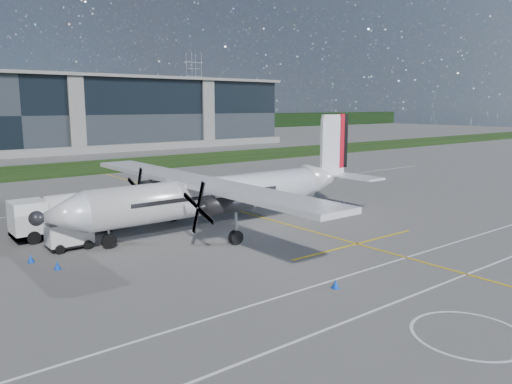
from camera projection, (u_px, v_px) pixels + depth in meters
name	position (u px, v px, depth m)	size (l,w,h in m)	color
ground	(81.00, 175.00, 68.08)	(400.00, 400.00, 0.00)	#615E5C
grass_strip	(63.00, 169.00, 74.27)	(400.00, 18.00, 0.04)	black
terminal_building	(8.00, 115.00, 97.75)	(120.00, 20.00, 15.00)	black
pylon_east	(194.00, 91.00, 202.45)	(9.00, 4.60, 30.00)	gray
yellow_taxiway_centerline	(225.00, 207.00, 46.68)	(0.20, 70.00, 0.01)	yellow
white_lane_line	(437.00, 286.00, 26.28)	(90.00, 0.15, 0.01)	white
turboprop_aircraft	(223.00, 173.00, 38.12)	(27.79, 28.82, 8.64)	white
fuel_tanker_truck	(59.00, 215.00, 36.18)	(8.11, 2.64, 3.04)	white
baggage_tug	(69.00, 236.00, 32.99)	(3.02, 1.81, 1.81)	white
ground_crew_person	(68.00, 227.00, 35.12)	(0.76, 0.54, 1.86)	#F25907
safety_cone_tail	(342.00, 204.00, 47.07)	(0.36, 0.36, 0.50)	blue
safety_cone_stbdwing	(114.00, 200.00, 48.61)	(0.36, 0.36, 0.50)	blue
safety_cone_fwd	(31.00, 258.00, 30.21)	(0.36, 0.36, 0.50)	blue
safety_cone_portwing	(336.00, 284.00, 25.94)	(0.36, 0.36, 0.50)	blue
safety_cone_nose_port	(57.00, 265.00, 28.94)	(0.36, 0.36, 0.50)	blue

